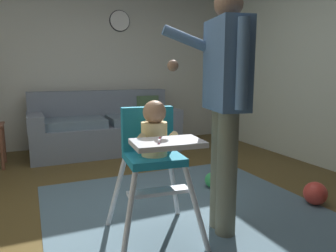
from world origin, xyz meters
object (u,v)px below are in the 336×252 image
(toy_ball_second, at_px, (212,180))
(wall_clock, at_px, (120,21))
(adult_standing, at_px, (225,100))
(couch, at_px, (105,128))
(high_chair, at_px, (154,145))
(toy_ball, at_px, (315,193))

(toy_ball_second, xyz_separation_m, wall_clock, (-0.25, 2.38, 1.83))
(adult_standing, relative_size, wall_clock, 5.17)
(adult_standing, xyz_separation_m, toy_ball_second, (0.39, 0.76, -0.86))
(adult_standing, bearing_deg, couch, -73.46)
(adult_standing, height_order, wall_clock, wall_clock)
(wall_clock, bearing_deg, high_chair, -101.55)
(couch, height_order, high_chair, high_chair)
(high_chair, distance_m, wall_clock, 3.36)
(adult_standing, xyz_separation_m, wall_clock, (0.14, 3.15, 0.97))
(couch, bearing_deg, wall_clock, 141.53)
(adult_standing, height_order, toy_ball_second, adult_standing)
(toy_ball_second, bearing_deg, toy_ball, -49.66)
(couch, height_order, adult_standing, adult_standing)
(toy_ball_second, bearing_deg, couch, 108.31)
(couch, bearing_deg, high_chair, -5.43)
(couch, xyz_separation_m, toy_ball_second, (0.63, -1.91, -0.25))
(adult_standing, relative_size, toy_ball_second, 10.81)
(adult_standing, distance_m, wall_clock, 3.29)
(couch, height_order, wall_clock, wall_clock)
(couch, distance_m, high_chair, 2.61)
(couch, relative_size, toy_ball_second, 13.29)
(couch, distance_m, toy_ball, 2.89)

